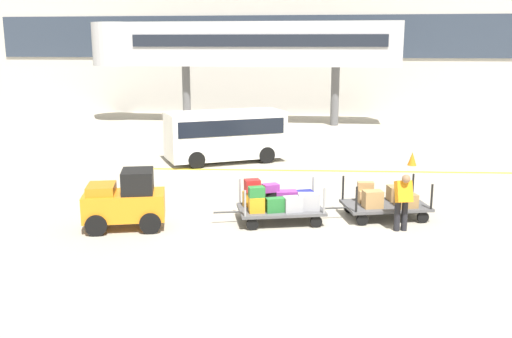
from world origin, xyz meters
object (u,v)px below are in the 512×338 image
Objects in this scene: baggage_cart_middle at (386,201)px; shuttle_van at (225,132)px; baggage_cart_lead at (279,202)px; baggage_handler at (403,200)px; safety_cone_near at (412,159)px; baggage_tug at (126,201)px.

baggage_cart_middle is 0.60× the size of shuttle_van.
baggage_handler reaches higher than baggage_cart_lead.
safety_cone_near is (7.63, 0.25, -0.96)m from shuttle_van.
baggage_handler is (0.32, -1.19, 0.37)m from baggage_cart_middle.
baggage_cart_middle is 1.97× the size of baggage_handler.
shuttle_van is at bearing 126.71° from baggage_handler.
baggage_tug is at bearing -164.52° from baggage_cart_lead.
baggage_cart_lead is 8.55m from shuttle_van.
safety_cone_near is at bearing 60.63° from baggage_cart_lead.
shuttle_van reaches higher than baggage_handler.
shuttle_van is (-2.99, 7.98, 0.68)m from baggage_cart_lead.
safety_cone_near is (8.61, 9.33, -0.48)m from baggage_tug.
baggage_cart_lead is 1.97× the size of baggage_handler.
safety_cone_near is (4.63, 8.23, -0.28)m from baggage_cart_lead.
safety_cone_near is at bearing 77.18° from baggage_cart_middle.
baggage_tug is at bearing -164.74° from baggage_cart_middle.
baggage_tug is 7.17m from baggage_cart_middle.
safety_cone_near is at bearing 1.91° from shuttle_van.
baggage_handler is (7.23, 0.70, 0.11)m from baggage_tug.
baggage_cart_lead is 5.61× the size of safety_cone_near.
baggage_handler is 8.76m from safety_cone_near.
baggage_cart_lead is at bearing 15.48° from baggage_tug.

